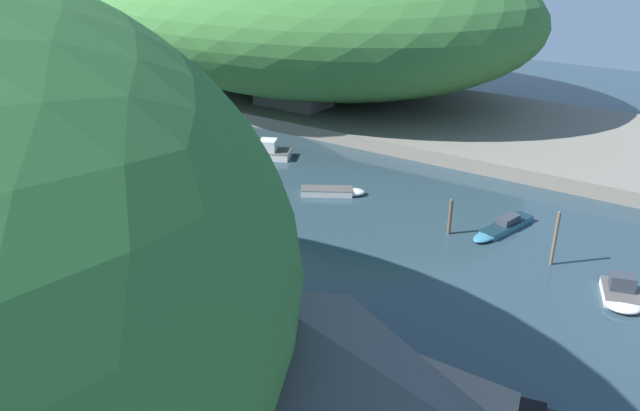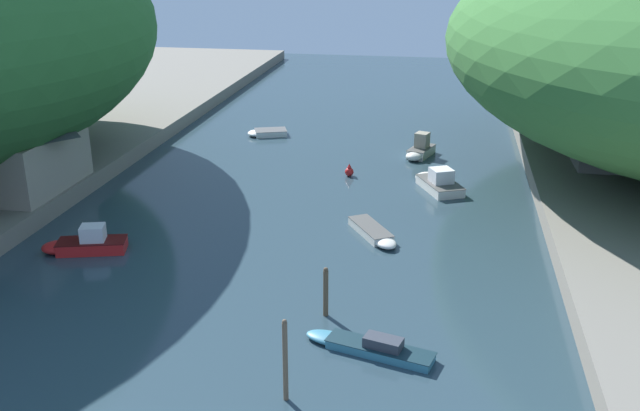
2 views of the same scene
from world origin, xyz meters
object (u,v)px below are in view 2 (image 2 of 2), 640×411
object	(u,v)px
boathouse_shed	(16,150)
boat_small_dinghy	(368,346)
boat_far_upstream	(375,234)
boat_white_cruiser	(84,244)
channel_buoy_near	(349,171)
boat_navy_launch	(437,182)
boat_cabin_cruiser	(420,150)
boat_mid_channel	(266,133)
right_bank_cottage	(605,130)

from	to	relation	value
boathouse_shed	boat_small_dinghy	xyz separation A→B (m)	(24.81, -14.01, -3.51)
boat_far_upstream	boat_white_cruiser	distance (m)	16.87
boat_far_upstream	channel_buoy_near	bearing A→B (deg)	-105.90
boat_navy_launch	boat_white_cruiser	xyz separation A→B (m)	(-19.56, -14.74, -0.01)
boat_small_dinghy	boat_navy_launch	size ratio (longest dim) A/B	1.10
boat_cabin_cruiser	boat_small_dinghy	xyz separation A→B (m)	(-0.80, -29.96, -0.30)
boathouse_shed	boat_cabin_cruiser	size ratio (longest dim) A/B	2.16
boat_small_dinghy	boat_far_upstream	size ratio (longest dim) A/B	1.24
boat_white_cruiser	channel_buoy_near	size ratio (longest dim) A/B	5.04
boat_small_dinghy	boat_white_cruiser	distance (m)	18.74
boat_navy_launch	boat_white_cruiser	distance (m)	24.49
boathouse_shed	boat_small_dinghy	bearing A→B (deg)	-29.46
boat_white_cruiser	boat_mid_channel	distance (m)	27.00
boat_cabin_cruiser	right_bank_cottage	bearing A→B (deg)	-171.72
channel_buoy_near	boat_navy_launch	bearing A→B (deg)	-14.00
boat_small_dinghy	boat_cabin_cruiser	bearing A→B (deg)	13.62
boat_small_dinghy	channel_buoy_near	world-z (taller)	channel_buoy_near
right_bank_cottage	boat_mid_channel	bearing A→B (deg)	166.30
boat_far_upstream	right_bank_cottage	bearing A→B (deg)	-167.02
boat_cabin_cruiser	boat_small_dinghy	world-z (taller)	boat_cabin_cruiser
boat_small_dinghy	boat_mid_channel	size ratio (longest dim) A/B	1.53
boat_navy_launch	channel_buoy_near	world-z (taller)	boat_navy_launch
boat_white_cruiser	boat_far_upstream	bearing A→B (deg)	-88.32
boat_cabin_cruiser	boat_small_dinghy	bearing A→B (deg)	106.73
boat_white_cruiser	boat_mid_channel	xyz separation A→B (m)	(3.89, 26.72, -0.22)
boat_cabin_cruiser	boat_small_dinghy	size ratio (longest dim) A/B	0.68
boat_navy_launch	boat_white_cruiser	bearing A→B (deg)	-168.42
boat_small_dinghy	boat_far_upstream	xyz separation A→B (m)	(-1.03, 12.57, -0.02)
boathouse_shed	boat_far_upstream	distance (m)	24.08
boat_white_cruiser	boat_mid_channel	world-z (taller)	boat_white_cruiser
boat_white_cruiser	channel_buoy_near	xyz separation A→B (m)	(12.97, 16.38, -0.10)
boathouse_shed	boat_navy_launch	distance (m)	28.66
right_bank_cottage	boat_small_dinghy	size ratio (longest dim) A/B	1.35
boat_small_dinghy	boat_far_upstream	world-z (taller)	boat_small_dinghy
boat_mid_channel	boat_navy_launch	bearing A→B (deg)	-147.17
boat_far_upstream	boat_mid_channel	size ratio (longest dim) A/B	1.23
right_bank_cottage	channel_buoy_near	xyz separation A→B (m)	(-18.53, -3.60, -3.13)
boat_cabin_cruiser	boat_navy_launch	world-z (taller)	boat_cabin_cruiser
boathouse_shed	boat_mid_channel	bearing A→B (deg)	60.33
channel_buoy_near	boat_mid_channel	bearing A→B (deg)	131.30
right_bank_cottage	channel_buoy_near	bearing A→B (deg)	-168.99
channel_buoy_near	boathouse_shed	bearing A→B (deg)	-154.25
boat_white_cruiser	boathouse_shed	bearing A→B (deg)	34.53
boat_small_dinghy	boat_navy_launch	world-z (taller)	boat_navy_launch
boat_small_dinghy	boat_white_cruiser	bearing A→B (deg)	81.29
boat_navy_launch	right_bank_cottage	bearing A→B (deg)	-1.72
right_bank_cottage	boathouse_shed	bearing A→B (deg)	-160.90
channel_buoy_near	boat_small_dinghy	bearing A→B (deg)	-80.14
boat_small_dinghy	channel_buoy_near	distance (m)	24.33
boat_navy_launch	boat_white_cruiser	size ratio (longest dim) A/B	1.09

